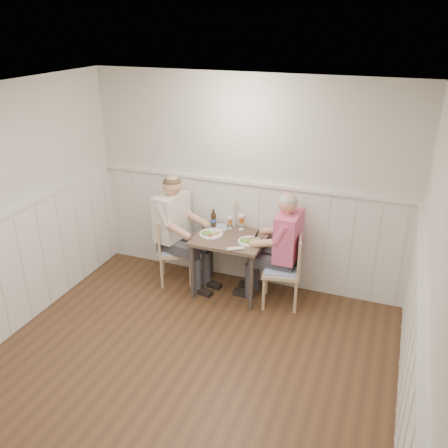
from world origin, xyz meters
name	(u,v)px	position (x,y,z in m)	size (l,w,h in m)	color
ground_plane	(168,392)	(0.00, 0.00, 0.00)	(4.50, 4.50, 0.00)	#482E1E
room_shell	(159,243)	(0.00, 0.00, 1.52)	(4.04, 4.54, 2.60)	silver
wainscot	(197,290)	(0.00, 0.69, 0.69)	(4.00, 4.49, 1.34)	silver
dining_table	(230,245)	(-0.08, 1.84, 0.64)	(0.84, 0.70, 0.75)	#484034
chair_right	(286,267)	(0.63, 1.82, 0.49)	(0.50, 0.50, 0.90)	tan
chair_left	(171,247)	(-0.86, 1.82, 0.49)	(0.56, 0.56, 0.89)	tan
man_in_pink	(283,257)	(0.58, 1.88, 0.58)	(0.65, 0.45, 1.40)	#3F3F47
diner_cream	(175,238)	(-0.81, 1.85, 0.61)	(0.73, 0.52, 1.45)	#3F3F47
plate_man	(249,240)	(0.18, 1.78, 0.77)	(0.27, 0.27, 0.07)	white
plate_diner	(210,233)	(-0.32, 1.80, 0.77)	(0.29, 0.29, 0.07)	white
beer_glass_a	(242,220)	(-0.02, 2.09, 0.88)	(0.08, 0.08, 0.20)	silver
beer_glass_b	(230,221)	(-0.16, 2.06, 0.86)	(0.06, 0.06, 0.16)	silver
beer_bottle	(213,219)	(-0.37, 2.04, 0.85)	(0.07, 0.07, 0.24)	black
rolled_napkin	(236,249)	(0.11, 1.53, 0.77)	(0.18, 0.14, 0.04)	white
grass_vase	(234,214)	(-0.13, 2.14, 0.92)	(0.04, 0.04, 0.37)	silver
gingham_mat	(216,227)	(-0.34, 2.04, 0.75)	(0.33, 0.30, 0.01)	#4F71BB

